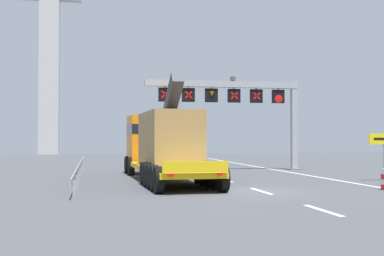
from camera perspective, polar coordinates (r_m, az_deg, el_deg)
The scene contains 8 objects.
ground at distance 21.82m, azimuth 6.51°, elevation -7.00°, with size 112.00×112.00×0.00m, color #424449.
lane_markings at distance 35.97m, azimuth 0.21°, elevation -4.72°, with size 0.20×43.62×0.01m.
edge_line_right at distance 35.16m, azimuth 10.32°, elevation -4.78°, with size 0.20×63.00×0.01m, color silver.
overhead_lane_gantry at distance 36.29m, azimuth 5.37°, elevation 3.33°, with size 11.20×0.90×6.58m.
heavy_haul_truck_yellow at distance 28.12m, azimuth -3.48°, elevation -1.65°, with size 3.48×14.14×5.30m.
exit_sign_yellow at distance 28.73m, azimuth 20.62°, elevation -1.68°, with size 1.77×0.15×2.49m.
guardrail_left at distance 30.88m, azimuth -12.37°, elevation -4.24°, with size 0.13×24.22×0.76m.
bridge_pylon_distant at distance 78.29m, azimuth -15.57°, elevation 11.16°, with size 9.00×2.00×37.08m.
Camera 1 is at (-6.49, -20.72, 2.20)m, focal length 47.95 mm.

